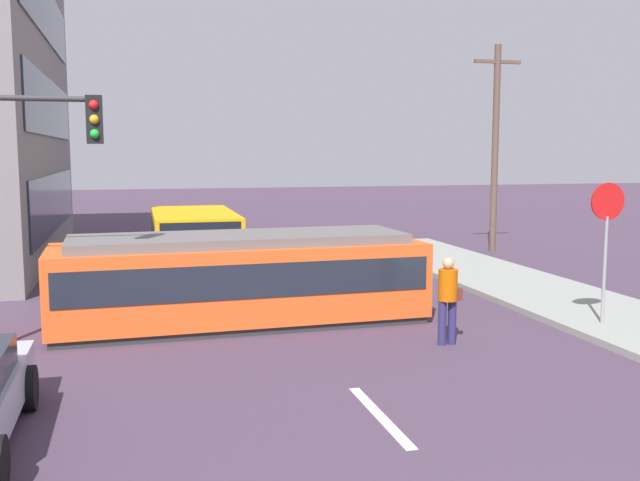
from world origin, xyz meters
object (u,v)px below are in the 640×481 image
Objects in this scene: streetcar_tram at (240,277)px; stop_sign at (607,223)px; utility_pole_mid at (495,145)px; city_bus at (194,236)px; pedestrian_crossing at (448,296)px; traffic_light_mast at (15,170)px.

streetcar_tram is 7.63m from stop_sign.
city_bus is at bearing -174.65° from utility_pole_mid.
pedestrian_crossing is at bearing -175.71° from stop_sign.
traffic_light_mast is at bearing 172.03° from pedestrian_crossing.
stop_sign reaches higher than streetcar_tram.
traffic_light_mast reaches higher than city_bus.
utility_pole_mid reaches higher than streetcar_tram.
city_bus is 1.89× the size of stop_sign.
city_bus is (-0.31, 7.78, 0.03)m from streetcar_tram.
traffic_light_mast is at bearing 175.91° from stop_sign.
city_bus is 3.26× the size of pedestrian_crossing.
traffic_light_mast reaches higher than pedestrian_crossing.
streetcar_tram is at bearing 142.26° from pedestrian_crossing.
utility_pole_mid is (14.73, 10.47, 0.57)m from traffic_light_mast.
stop_sign reaches higher than pedestrian_crossing.
traffic_light_mast reaches higher than streetcar_tram.
streetcar_tram is 1.65× the size of traffic_light_mast.
traffic_light_mast is 18.08m from utility_pole_mid.
streetcar_tram is 5.02m from traffic_light_mast.
pedestrian_crossing is 13.86m from utility_pole_mid.
stop_sign is at bearing 4.29° from pedestrian_crossing.
utility_pole_mid reaches higher than stop_sign.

